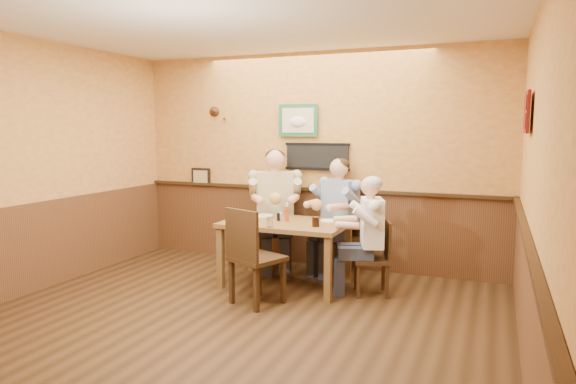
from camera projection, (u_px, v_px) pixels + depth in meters
name	position (u px, v px, depth m)	size (l,w,h in m)	color
room	(240.00, 143.00, 4.52)	(5.02, 5.03, 2.81)	black
dining_table	(286.00, 229.00, 5.91)	(1.40, 0.90, 0.75)	brown
chair_back_left	(275.00, 231.00, 6.69)	(0.45, 0.45, 0.97)	#382412
chair_back_right	(340.00, 237.00, 6.48)	(0.42, 0.42, 0.91)	#382412
chair_right_end	(371.00, 258.00, 5.60)	(0.38, 0.38, 0.82)	#382412
chair_near_side	(257.00, 256.00, 5.30)	(0.47, 0.47, 1.01)	#382412
diner_tan_shirt	(275.00, 215.00, 6.66)	(0.64, 0.64, 1.39)	#CBBD8C
diner_blue_polo	(340.00, 222.00, 6.45)	(0.60, 0.60, 1.30)	#7E96BE
diner_white_elder	(372.00, 242.00, 5.58)	(0.54, 0.54, 1.17)	white
water_glass_left	(250.00, 219.00, 5.73)	(0.08, 0.08, 0.12)	white
water_glass_mid	(270.00, 222.00, 5.56)	(0.07, 0.07, 0.10)	silver
cola_tumbler	(316.00, 222.00, 5.59)	(0.08, 0.08, 0.11)	black
hot_sauce_bottle	(287.00, 213.00, 5.89)	(0.05, 0.05, 0.20)	#BC3A14
salt_shaker	(281.00, 216.00, 5.99)	(0.04, 0.04, 0.09)	white
pepper_shaker	(278.00, 217.00, 5.94)	(0.04, 0.04, 0.09)	black
plate_far_left	(263.00, 216.00, 6.25)	(0.26, 0.26, 0.02)	silver
plate_far_right	(330.00, 221.00, 5.91)	(0.22, 0.22, 0.01)	white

